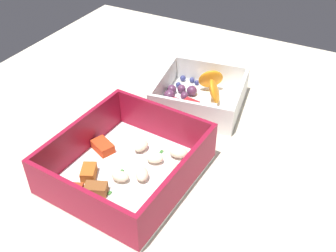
{
  "coord_description": "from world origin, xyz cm",
  "views": [
    {
      "loc": [
        -42.9,
        -22.87,
        40.33
      ],
      "look_at": [
        -1.25,
        -0.83,
        4.0
      ],
      "focal_mm": 42.09,
      "sensor_mm": 36.0,
      "label": 1
    }
  ],
  "objects": [
    {
      "name": "fruit_bowl",
      "position": [
        9.06,
        -1.42,
        3.75
      ],
      "size": [
        15.92,
        15.81,
        5.22
      ],
      "rotation": [
        0.0,
        0.0,
        0.16
      ],
      "color": "white",
      "rests_on": "table_surface"
    },
    {
      "name": "pasta_container",
      "position": [
        -11.44,
        0.0,
        3.93
      ],
      "size": [
        20.01,
        18.12,
        6.22
      ],
      "rotation": [
        0.0,
        0.0,
        -0.06
      ],
      "color": "white",
      "rests_on": "table_surface"
    },
    {
      "name": "paper_cup_liner",
      "position": [
        19.35,
        7.91,
        2.72
      ],
      "size": [
        4.26,
        4.26,
        1.44
      ],
      "primitive_type": "cylinder",
      "color": "white",
      "rests_on": "table_surface"
    },
    {
      "name": "table_surface",
      "position": [
        0.0,
        0.0,
        1.0
      ],
      "size": [
        80.0,
        80.0,
        2.0
      ],
      "primitive_type": "cube",
      "color": "beige",
      "rests_on": "ground"
    }
  ]
}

